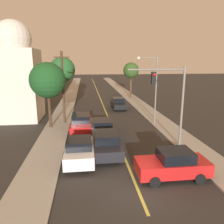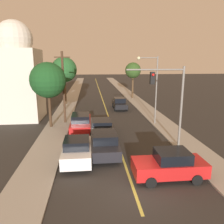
{
  "view_description": "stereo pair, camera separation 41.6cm",
  "coord_description": "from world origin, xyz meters",
  "px_view_note": "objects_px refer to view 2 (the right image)",
  "views": [
    {
      "loc": [
        -2.62,
        -10.06,
        6.7
      ],
      "look_at": [
        0.0,
        11.4,
        1.6
      ],
      "focal_mm": 35.0,
      "sensor_mm": 36.0,
      "label": 1
    },
    {
      "loc": [
        -2.2,
        -10.11,
        6.7
      ],
      "look_at": [
        0.0,
        11.4,
        1.6
      ],
      "focal_mm": 35.0,
      "sensor_mm": 36.0,
      "label": 2
    }
  ],
  "objects_px": {
    "traffic_signal_mast": "(170,94)",
    "tree_right_near": "(133,71)",
    "car_far_oncoming": "(120,103)",
    "car_crossing_right": "(170,165)",
    "tree_left_near": "(48,80)",
    "streetlamp_right": "(152,81)",
    "car_near_lane_front": "(105,143)",
    "car_near_lane_second": "(101,126)",
    "utility_pole_left": "(64,86)",
    "car_outer_lane_second": "(81,122)",
    "car_outer_lane_front": "(77,150)",
    "tree_left_far": "(64,70)"
  },
  "relations": [
    {
      "from": "traffic_signal_mast",
      "to": "tree_right_near",
      "type": "relative_size",
      "value": 0.98
    },
    {
      "from": "car_far_oncoming",
      "to": "car_crossing_right",
      "type": "distance_m",
      "value": 18.89
    },
    {
      "from": "tree_left_near",
      "to": "streetlamp_right",
      "type": "bearing_deg",
      "value": 0.89
    },
    {
      "from": "car_far_oncoming",
      "to": "car_near_lane_front",
      "type": "bearing_deg",
      "value": 78.1
    },
    {
      "from": "car_near_lane_second",
      "to": "utility_pole_left",
      "type": "xyz_separation_m",
      "value": [
        -3.74,
        4.14,
        3.26
      ]
    },
    {
      "from": "traffic_signal_mast",
      "to": "streetlamp_right",
      "type": "height_order",
      "value": "streetlamp_right"
    },
    {
      "from": "car_outer_lane_second",
      "to": "car_far_oncoming",
      "type": "bearing_deg",
      "value": 61.69
    },
    {
      "from": "car_outer_lane_front",
      "to": "car_crossing_right",
      "type": "xyz_separation_m",
      "value": [
        5.43,
        -2.63,
        -0.03
      ]
    },
    {
      "from": "traffic_signal_mast",
      "to": "tree_left_far",
      "type": "height_order",
      "value": "tree_left_far"
    },
    {
      "from": "car_outer_lane_front",
      "to": "car_far_oncoming",
      "type": "bearing_deg",
      "value": 72.6
    },
    {
      "from": "traffic_signal_mast",
      "to": "tree_right_near",
      "type": "xyz_separation_m",
      "value": [
        1.67,
        22.67,
        0.68
      ]
    },
    {
      "from": "car_far_oncoming",
      "to": "tree_left_far",
      "type": "bearing_deg",
      "value": -26.2
    },
    {
      "from": "streetlamp_right",
      "to": "traffic_signal_mast",
      "type": "bearing_deg",
      "value": -93.55
    },
    {
      "from": "traffic_signal_mast",
      "to": "car_near_lane_second",
      "type": "bearing_deg",
      "value": 144.67
    },
    {
      "from": "car_near_lane_second",
      "to": "tree_left_far",
      "type": "bearing_deg",
      "value": 107.97
    },
    {
      "from": "car_crossing_right",
      "to": "car_far_oncoming",
      "type": "bearing_deg",
      "value": 1.01
    },
    {
      "from": "car_crossing_right",
      "to": "traffic_signal_mast",
      "type": "distance_m",
      "value": 5.93
    },
    {
      "from": "car_outer_lane_second",
      "to": "car_near_lane_second",
      "type": "bearing_deg",
      "value": -34.19
    },
    {
      "from": "car_crossing_right",
      "to": "traffic_signal_mast",
      "type": "bearing_deg",
      "value": -17.95
    },
    {
      "from": "car_near_lane_front",
      "to": "tree_left_near",
      "type": "distance_m",
      "value": 9.46
    },
    {
      "from": "streetlamp_right",
      "to": "tree_left_near",
      "type": "bearing_deg",
      "value": -179.11
    },
    {
      "from": "traffic_signal_mast",
      "to": "tree_left_near",
      "type": "distance_m",
      "value": 11.78
    },
    {
      "from": "traffic_signal_mast",
      "to": "utility_pole_left",
      "type": "height_order",
      "value": "utility_pole_left"
    },
    {
      "from": "tree_right_near",
      "to": "car_far_oncoming",
      "type": "bearing_deg",
      "value": -112.61
    },
    {
      "from": "car_near_lane_second",
      "to": "tree_right_near",
      "type": "height_order",
      "value": "tree_right_near"
    },
    {
      "from": "car_near_lane_front",
      "to": "tree_left_near",
      "type": "xyz_separation_m",
      "value": [
        -5.02,
        6.96,
        3.99
      ]
    },
    {
      "from": "car_outer_lane_front",
      "to": "car_outer_lane_second",
      "type": "height_order",
      "value": "car_outer_lane_front"
    },
    {
      "from": "car_outer_lane_front",
      "to": "tree_left_near",
      "type": "relative_size",
      "value": 0.61
    },
    {
      "from": "utility_pole_left",
      "to": "tree_right_near",
      "type": "distance_m",
      "value": 18.27
    },
    {
      "from": "streetlamp_right",
      "to": "utility_pole_left",
      "type": "height_order",
      "value": "utility_pole_left"
    },
    {
      "from": "car_far_oncoming",
      "to": "car_outer_lane_second",
      "type": "bearing_deg",
      "value": 61.69
    },
    {
      "from": "car_outer_lane_second",
      "to": "tree_left_near",
      "type": "height_order",
      "value": "tree_left_near"
    },
    {
      "from": "tree_left_near",
      "to": "tree_left_far",
      "type": "distance_m",
      "value": 12.05
    },
    {
      "from": "car_near_lane_front",
      "to": "car_near_lane_second",
      "type": "bearing_deg",
      "value": 90.0
    },
    {
      "from": "tree_left_near",
      "to": "tree_right_near",
      "type": "bearing_deg",
      "value": 54.69
    },
    {
      "from": "car_crossing_right",
      "to": "tree_left_near",
      "type": "xyz_separation_m",
      "value": [
        -8.53,
        10.76,
        3.99
      ]
    },
    {
      "from": "car_crossing_right",
      "to": "tree_left_near",
      "type": "bearing_deg",
      "value": 38.42
    },
    {
      "from": "car_outer_lane_second",
      "to": "streetlamp_right",
      "type": "distance_m",
      "value": 8.37
    },
    {
      "from": "car_crossing_right",
      "to": "car_outer_lane_front",
      "type": "bearing_deg",
      "value": 64.18
    },
    {
      "from": "car_crossing_right",
      "to": "streetlamp_right",
      "type": "distance_m",
      "value": 11.72
    },
    {
      "from": "tree_left_near",
      "to": "tree_left_far",
      "type": "bearing_deg",
      "value": 88.74
    },
    {
      "from": "tree_right_near",
      "to": "car_outer_lane_front",
      "type": "bearing_deg",
      "value": -109.21
    },
    {
      "from": "car_outer_lane_second",
      "to": "tree_right_near",
      "type": "distance_m",
      "value": 20.21
    },
    {
      "from": "car_outer_lane_second",
      "to": "tree_left_far",
      "type": "bearing_deg",
      "value": 102.0
    },
    {
      "from": "car_crossing_right",
      "to": "utility_pole_left",
      "type": "height_order",
      "value": "utility_pole_left"
    },
    {
      "from": "car_near_lane_front",
      "to": "car_crossing_right",
      "type": "distance_m",
      "value": 5.18
    },
    {
      "from": "car_crossing_right",
      "to": "car_near_lane_second",
      "type": "bearing_deg",
      "value": 23.38
    },
    {
      "from": "car_near_lane_second",
      "to": "tree_left_near",
      "type": "bearing_deg",
      "value": 152.33
    },
    {
      "from": "car_outer_lane_front",
      "to": "tree_right_near",
      "type": "bearing_deg",
      "value": 70.79
    },
    {
      "from": "car_near_lane_second",
      "to": "streetlamp_right",
      "type": "relative_size",
      "value": 0.68
    }
  ]
}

